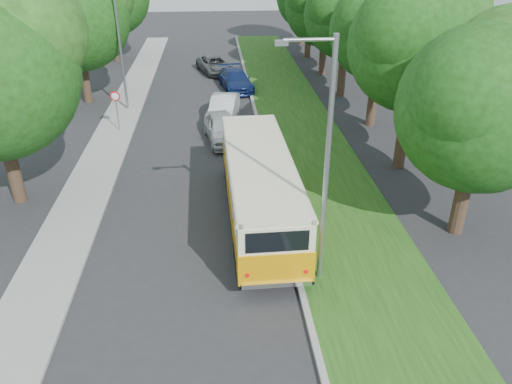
{
  "coord_description": "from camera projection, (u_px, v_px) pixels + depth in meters",
  "views": [
    {
      "loc": [
        1.06,
        -15.72,
        10.4
      ],
      "look_at": [
        2.49,
        1.09,
        1.5
      ],
      "focal_mm": 35.0,
      "sensor_mm": 36.0,
      "label": 1
    }
  ],
  "objects": [
    {
      "name": "ground",
      "position": [
        192.0,
        244.0,
        18.63
      ],
      "size": [
        120.0,
        120.0,
        0.0
      ],
      "primitive_type": "plane",
      "color": "#2A2A2D",
      "rests_on": "ground"
    },
    {
      "name": "curb",
      "position": [
        273.0,
        179.0,
        23.27
      ],
      "size": [
        0.2,
        70.0,
        0.15
      ],
      "primitive_type": "cube",
      "color": "gray",
      "rests_on": "ground"
    },
    {
      "name": "grass_verge",
      "position": [
        322.0,
        177.0,
        23.45
      ],
      "size": [
        4.5,
        70.0,
        0.13
      ],
      "primitive_type": "cube",
      "color": "#1D4813",
      "rests_on": "ground"
    },
    {
      "name": "sidewalk",
      "position": [
        89.0,
        186.0,
        22.65
      ],
      "size": [
        2.2,
        70.0,
        0.12
      ],
      "primitive_type": "cube",
      "color": "gray",
      "rests_on": "ground"
    },
    {
      "name": "treeline",
      "position": [
        244.0,
        8.0,
        31.96
      ],
      "size": [
        24.27,
        41.91,
        9.46
      ],
      "color": "#332319",
      "rests_on": "ground"
    },
    {
      "name": "lamppost_near",
      "position": [
        324.0,
        160.0,
        14.7
      ],
      "size": [
        1.71,
        0.16,
        8.0
      ],
      "color": "gray",
      "rests_on": "ground"
    },
    {
      "name": "lamppost_far",
      "position": [
        118.0,
        46.0,
        30.46
      ],
      "size": [
        1.71,
        0.16,
        7.5
      ],
      "color": "gray",
      "rests_on": "ground"
    },
    {
      "name": "warning_sign",
      "position": [
        116.0,
        104.0,
        28.05
      ],
      "size": [
        0.56,
        0.1,
        2.5
      ],
      "color": "gray",
      "rests_on": "ground"
    },
    {
      "name": "vintage_bus",
      "position": [
        260.0,
        190.0,
        19.38
      ],
      "size": [
        2.7,
        9.76,
        2.88
      ],
      "primitive_type": null,
      "rotation": [
        0.0,
        0.0,
        0.02
      ],
      "color": "orange",
      "rests_on": "ground"
    },
    {
      "name": "car_silver",
      "position": [
        223.0,
        128.0,
        27.35
      ],
      "size": [
        2.37,
        4.56,
        1.48
      ],
      "primitive_type": "imported",
      "rotation": [
        0.0,
        0.0,
        0.15
      ],
      "color": "#B9BABE",
      "rests_on": "ground"
    },
    {
      "name": "car_white",
      "position": [
        224.0,
        108.0,
        30.59
      ],
      "size": [
        2.22,
        4.51,
        1.42
      ],
      "primitive_type": "imported",
      "rotation": [
        0.0,
        0.0,
        -0.17
      ],
      "color": "silver",
      "rests_on": "ground"
    },
    {
      "name": "car_blue",
      "position": [
        236.0,
        80.0,
        36.26
      ],
      "size": [
        2.7,
        5.06,
        1.4
      ],
      "primitive_type": "imported",
      "rotation": [
        0.0,
        0.0,
        0.16
      ],
      "color": "navy",
      "rests_on": "ground"
    },
    {
      "name": "car_grey",
      "position": [
        215.0,
        65.0,
        40.54
      ],
      "size": [
        3.32,
        5.0,
        1.28
      ],
      "primitive_type": "imported",
      "rotation": [
        0.0,
        0.0,
        0.28
      ],
      "color": "#505357",
      "rests_on": "ground"
    }
  ]
}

